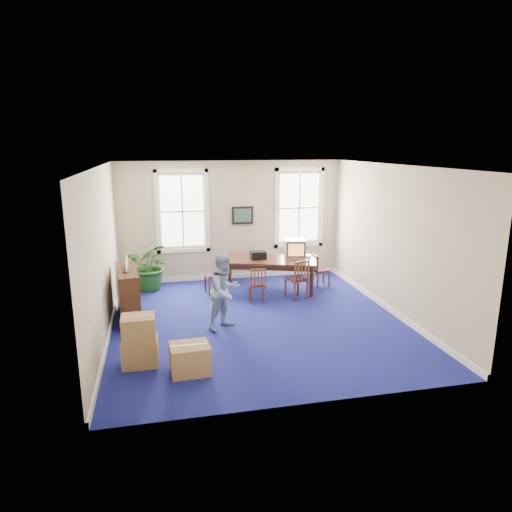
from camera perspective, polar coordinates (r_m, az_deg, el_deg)
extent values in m
plane|color=navy|center=(9.68, 0.18, -8.07)|extent=(6.50, 6.50, 0.00)
plane|color=white|center=(9.00, 0.20, 11.22)|extent=(6.50, 6.50, 0.00)
plane|color=#BDAA8D|center=(12.35, -3.10, 4.40)|extent=(6.50, 0.00, 6.50)
plane|color=#BDAA8D|center=(6.19, 6.76, -5.15)|extent=(6.50, 0.00, 6.50)
plane|color=#BDAA8D|center=(9.06, -18.67, 0.28)|extent=(0.00, 6.50, 6.50)
plane|color=#BDAA8D|center=(10.27, 16.76, 1.94)|extent=(0.00, 6.50, 6.50)
cube|color=white|center=(12.66, -2.98, -2.51)|extent=(6.00, 0.04, 0.12)
cube|color=white|center=(9.51, -17.77, -8.77)|extent=(0.04, 6.50, 0.12)
cube|color=white|center=(10.66, 16.05, -6.19)|extent=(0.04, 6.50, 0.12)
cube|color=white|center=(11.74, 6.46, 0.03)|extent=(0.24, 0.26, 0.05)
cube|color=black|center=(11.44, 0.26, 0.10)|extent=(0.40, 0.27, 0.19)
imported|color=#89A8CB|center=(9.08, -3.90, -4.43)|extent=(0.95, 0.91, 1.54)
cube|color=#432316|center=(9.93, -15.73, -4.70)|extent=(0.57, 1.42, 1.09)
imported|color=#1A4916|center=(11.82, -13.01, -1.19)|extent=(1.36, 1.26, 1.25)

